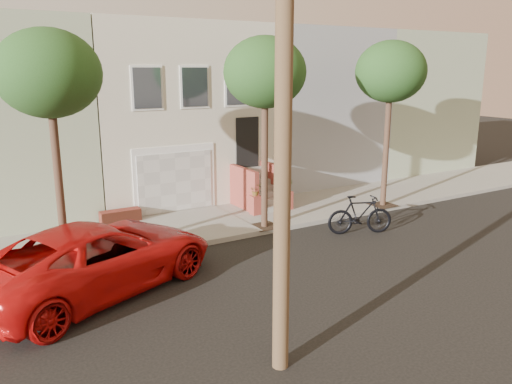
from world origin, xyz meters
TOP-DOWN VIEW (x-y plane):
  - ground at (0.00, 0.00)m, footprint 90.00×90.00m
  - sidewalk at (0.00, 5.35)m, footprint 40.00×3.70m
  - house_row at (0.00, 11.19)m, footprint 33.10×11.70m
  - tree_left at (-5.50, 3.90)m, footprint 2.70×2.57m
  - tree_mid at (1.00, 3.90)m, footprint 2.70×2.57m
  - tree_right at (6.50, 3.90)m, footprint 2.70×2.57m
  - pickup_truck at (-5.07, 1.94)m, footprint 6.89×5.11m
  - motorcycle at (3.59, 2.00)m, footprint 2.27×1.42m

SIDE VIEW (x-z plane):
  - ground at x=0.00m, z-range 0.00..0.00m
  - sidewalk at x=0.00m, z-range 0.00..0.15m
  - motorcycle at x=3.59m, z-range 0.00..1.32m
  - pickup_truck at x=-5.07m, z-range 0.00..1.74m
  - house_row at x=0.00m, z-range 0.14..7.14m
  - tree_left at x=-5.50m, z-range 2.11..8.41m
  - tree_mid at x=1.00m, z-range 2.11..8.41m
  - tree_right at x=6.50m, z-range 2.11..8.41m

